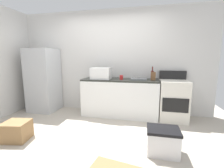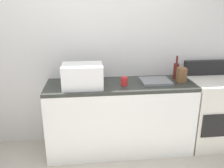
% 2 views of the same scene
% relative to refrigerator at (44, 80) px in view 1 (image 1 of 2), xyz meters
% --- Properties ---
extents(ground_plane, '(6.00, 6.00, 0.00)m').
position_rel_refrigerator_xyz_m(ground_plane, '(1.75, -1.15, -0.82)').
color(ground_plane, '#B2A899').
extents(wall_back, '(5.00, 0.10, 2.60)m').
position_rel_refrigerator_xyz_m(wall_back, '(1.75, 0.40, 0.48)').
color(wall_back, silver).
rests_on(wall_back, ground_plane).
extents(kitchen_counter, '(1.80, 0.60, 0.90)m').
position_rel_refrigerator_xyz_m(kitchen_counter, '(2.05, 0.05, -0.37)').
color(kitchen_counter, white).
rests_on(kitchen_counter, ground_plane).
extents(refrigerator, '(0.68, 0.66, 1.63)m').
position_rel_refrigerator_xyz_m(refrigerator, '(0.00, 0.00, 0.00)').
color(refrigerator, silver).
rests_on(refrigerator, ground_plane).
extents(stove_oven, '(0.60, 0.61, 1.10)m').
position_rel_refrigerator_xyz_m(stove_oven, '(3.27, 0.06, -0.35)').
color(stove_oven, silver).
rests_on(stove_oven, ground_plane).
extents(microwave, '(0.46, 0.34, 0.27)m').
position_rel_refrigerator_xyz_m(microwave, '(1.60, -0.03, 0.22)').
color(microwave, white).
rests_on(microwave, kitchen_counter).
extents(sink_basin, '(0.36, 0.32, 0.03)m').
position_rel_refrigerator_xyz_m(sink_basin, '(2.49, 0.06, 0.10)').
color(sink_basin, slate).
rests_on(sink_basin, kitchen_counter).
extents(wine_bottle, '(0.07, 0.07, 0.30)m').
position_rel_refrigerator_xyz_m(wine_bottle, '(2.80, 0.18, 0.19)').
color(wine_bottle, '#591E19').
rests_on(wine_bottle, kitchen_counter).
extents(coffee_mug, '(0.08, 0.08, 0.10)m').
position_rel_refrigerator_xyz_m(coffee_mug, '(2.09, -0.02, 0.13)').
color(coffee_mug, red).
rests_on(coffee_mug, kitchen_counter).
extents(knife_block, '(0.10, 0.10, 0.18)m').
position_rel_refrigerator_xyz_m(knife_block, '(2.81, 0.04, 0.17)').
color(knife_block, brown).
rests_on(knife_block, kitchen_counter).
extents(cardboard_box_large, '(0.45, 0.42, 0.32)m').
position_rel_refrigerator_xyz_m(cardboard_box_large, '(0.53, -1.50, -0.66)').
color(cardboard_box_large, olive).
rests_on(cardboard_box_large, ground_plane).
extents(storage_bin, '(0.46, 0.36, 0.38)m').
position_rel_refrigerator_xyz_m(storage_bin, '(2.92, -1.36, -0.62)').
color(storage_bin, silver).
rests_on(storage_bin, ground_plane).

